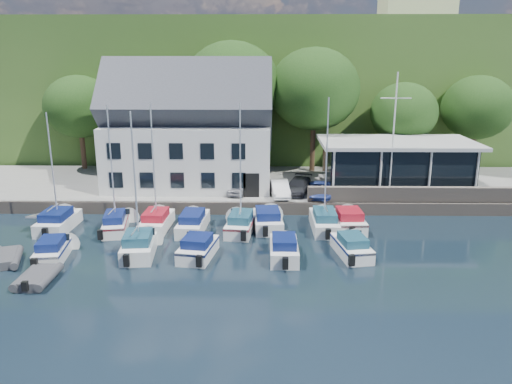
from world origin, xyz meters
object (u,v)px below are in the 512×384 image
boat_r1_2 (154,171)px  boat_r1_1 (112,174)px  car_white (280,188)px  boat_r2_1 (135,183)px  car_silver (238,187)px  boat_r1_7 (349,219)px  harbor_building (189,136)px  boat_r2_4 (352,245)px  dinghy_1 (37,276)px  flagpole (393,136)px  boat_r1_4 (240,170)px  boat_r2_2 (198,246)px  boat_r1_5 (268,218)px  boat_r1_0 (52,167)px  car_dgrey (298,186)px  car_blue (320,189)px  dinghy_0 (6,256)px  boat_r2_0 (53,248)px  club_pavilion (396,164)px  boat_r1_6 (326,167)px  boat_r1_3 (193,221)px

boat_r1_2 → boat_r1_1: bearing=-169.8°
car_white → boat_r1_2: boat_r1_2 is taller
boat_r1_2 → boat_r2_1: 4.94m
car_silver → boat_r1_7: 10.14m
boat_r1_1 → harbor_building: bearing=56.5°
boat_r2_4 → dinghy_1: bearing=-176.8°
flagpole → boat_r1_4: (-11.88, -5.61, -1.51)m
boat_r2_2 → boat_r1_5: bearing=60.5°
boat_r1_0 → dinghy_1: size_ratio=2.92×
boat_r2_4 → dinghy_1: (-18.20, -4.16, -0.33)m
car_dgrey → car_blue: size_ratio=1.19×
boat_r1_4 → dinghy_0: size_ratio=2.80×
car_silver → boat_r1_2: size_ratio=0.38×
boat_r1_2 → boat_r2_1: (-0.08, -4.92, 0.40)m
car_silver → flagpole: flagpole is taller
car_white → boat_r2_0: size_ratio=0.74×
club_pavilion → car_dgrey: bearing=-166.0°
car_silver → car_white: size_ratio=0.83×
car_white → boat_r1_6: size_ratio=0.43×
boat_r1_6 → dinghy_0: 21.53m
harbor_building → boat_r1_7: (12.69, -8.75, -4.58)m
boat_r1_2 → boat_r1_3: 4.51m
car_silver → car_white: bearing=1.9°
boat_r1_0 → boat_r1_3: 10.54m
boat_r1_3 → boat_r2_4: (10.67, -4.47, -0.02)m
car_dgrey → boat_r1_3: (-7.99, -6.54, -0.90)m
car_white → boat_r2_1: size_ratio=0.41×
boat_r1_6 → boat_r2_0: 18.78m
boat_r1_3 → boat_r2_1: size_ratio=0.70×
club_pavilion → dinghy_1: bearing=-144.3°
boat_r1_7 → harbor_building: bearing=142.5°
car_white → dinghy_1: size_ratio=1.24×
car_blue → dinghy_1: (-17.24, -14.14, -1.25)m
boat_r2_0 → dinghy_1: size_ratio=1.69×
boat_r1_7 → club_pavilion: bearing=54.3°
boat_r1_2 → boat_r1_5: 8.84m
car_dgrey → boat_r2_1: 15.82m
boat_r1_0 → boat_r1_4: size_ratio=1.03×
boat_r2_2 → dinghy_1: size_ratio=1.60×
car_dgrey → boat_r1_6: 7.04m
boat_r1_1 → boat_r2_0: bearing=-124.7°
boat_r1_2 → boat_r2_2: bearing=-52.7°
flagpole → dinghy_0: (-26.02, -11.35, -5.62)m
boat_r1_4 → boat_r1_7: bearing=11.5°
car_dgrey → boat_r2_0: size_ratio=0.80×
harbor_building → boat_r2_0: (-6.57, -14.49, -4.66)m
boat_r1_3 → dinghy_1: bearing=-127.8°
car_blue → boat_r2_4: car_blue is taller
car_dgrey → dinghy_1: (-15.51, -15.17, -1.25)m
car_white → boat_r2_1: boat_r2_1 is taller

